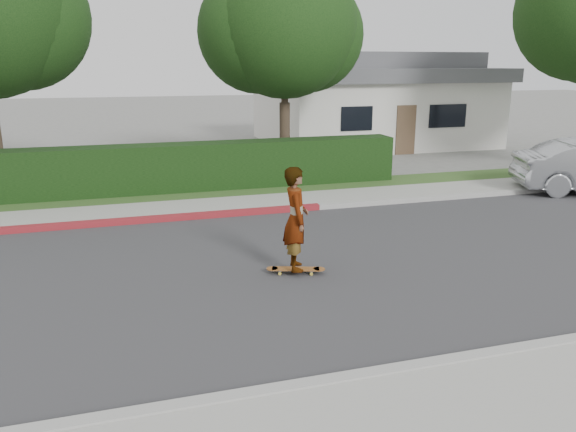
# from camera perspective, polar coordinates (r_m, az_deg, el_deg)

# --- Properties ---
(ground) EXTENTS (120.00, 120.00, 0.00)m
(ground) POSITION_cam_1_polar(r_m,az_deg,el_deg) (11.20, 5.37, -4.79)
(ground) COLOR slate
(ground) RESTS_ON ground
(road) EXTENTS (60.00, 8.00, 0.01)m
(road) POSITION_cam_1_polar(r_m,az_deg,el_deg) (11.19, 5.37, -4.77)
(road) COLOR #2D2D30
(road) RESTS_ON ground
(curb_near) EXTENTS (60.00, 0.20, 0.15)m
(curb_near) POSITION_cam_1_polar(r_m,az_deg,el_deg) (7.86, 16.95, -13.96)
(curb_near) COLOR #9E9E99
(curb_near) RESTS_ON ground
(sidewalk_near) EXTENTS (60.00, 1.60, 0.12)m
(sidewalk_near) POSITION_cam_1_polar(r_m,az_deg,el_deg) (7.26, 21.00, -17.15)
(sidewalk_near) COLOR gray
(sidewalk_near) RESTS_ON ground
(curb_far) EXTENTS (60.00, 0.20, 0.15)m
(curb_far) POSITION_cam_1_polar(r_m,az_deg,el_deg) (14.88, -0.53, 0.66)
(curb_far) COLOR #9E9E99
(curb_far) RESTS_ON ground
(curb_red_section) EXTENTS (12.00, 0.21, 0.15)m
(curb_red_section) POSITION_cam_1_polar(r_m,az_deg,el_deg) (14.36, -20.07, -0.82)
(curb_red_section) COLOR maroon
(curb_red_section) RESTS_ON ground
(sidewalk_far) EXTENTS (60.00, 1.60, 0.12)m
(sidewalk_far) POSITION_cam_1_polar(r_m,az_deg,el_deg) (15.72, -1.45, 1.40)
(sidewalk_far) COLOR gray
(sidewalk_far) RESTS_ON ground
(planting_strip) EXTENTS (60.00, 1.60, 0.10)m
(planting_strip) POSITION_cam_1_polar(r_m,az_deg,el_deg) (17.23, -2.86, 2.59)
(planting_strip) COLOR #2D4C1E
(planting_strip) RESTS_ON ground
(hedge) EXTENTS (15.00, 1.00, 1.50)m
(hedge) POSITION_cam_1_polar(r_m,az_deg,el_deg) (17.23, -13.14, 4.59)
(hedge) COLOR black
(hedge) RESTS_ON ground
(tree_center) EXTENTS (5.66, 4.84, 7.44)m
(tree_center) POSITION_cam_1_polar(r_m,az_deg,el_deg) (19.72, -0.56, 18.41)
(tree_center) COLOR #33261C
(tree_center) RESTS_ON ground
(house) EXTENTS (10.60, 8.60, 4.30)m
(house) POSITION_cam_1_polar(r_m,az_deg,el_deg) (28.44, 8.45, 11.63)
(house) COLOR beige
(house) RESTS_ON ground
(skateboard) EXTENTS (1.11, 0.55, 0.10)m
(skateboard) POSITION_cam_1_polar(r_m,az_deg,el_deg) (10.56, 0.79, -5.42)
(skateboard) COLOR gold
(skateboard) RESTS_ON ground
(skateboarder) EXTENTS (0.57, 0.77, 1.93)m
(skateboarder) POSITION_cam_1_polar(r_m,az_deg,el_deg) (10.25, 0.81, -0.29)
(skateboarder) COLOR white
(skateboarder) RESTS_ON skateboard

